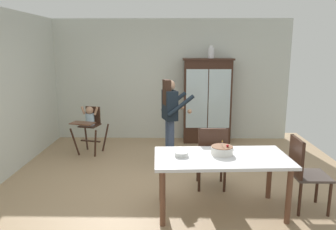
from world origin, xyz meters
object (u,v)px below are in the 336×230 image
at_px(china_cabinet, 207,100).
at_px(high_chair_with_toddler, 90,121).
at_px(dining_chair_far_side, 212,154).
at_px(adult_person, 170,111).
at_px(birthday_cake, 222,150).
at_px(dining_chair_right_end, 303,169).
at_px(serving_bowl, 181,154).
at_px(dining_table, 221,163).
at_px(ceramic_vase, 211,53).

distance_m(china_cabinet, high_chair_with_toddler, 2.57).
height_order(high_chair_with_toddler, dining_chair_far_side, dining_chair_far_side).
xyz_separation_m(adult_person, birthday_cake, (0.69, -1.67, -0.17)).
height_order(birthday_cake, dining_chair_right_end, dining_chair_right_end).
height_order(china_cabinet, dining_chair_far_side, china_cabinet).
distance_m(adult_person, serving_bowl, 1.77).
distance_m(dining_table, serving_bowl, 0.52).
xyz_separation_m(dining_table, serving_bowl, (-0.51, -0.00, 0.12)).
xyz_separation_m(ceramic_vase, dining_table, (-0.18, -3.18, -1.32)).
height_order(adult_person, serving_bowl, adult_person).
relative_size(serving_bowl, dining_chair_far_side, 0.19).
height_order(adult_person, dining_table, adult_person).
distance_m(ceramic_vase, high_chair_with_toddler, 2.92).
bearing_deg(high_chair_with_toddler, china_cabinet, 34.37).
relative_size(adult_person, serving_bowl, 8.50).
bearing_deg(dining_table, adult_person, 111.02).
relative_size(china_cabinet, dining_chair_right_end, 1.93).
xyz_separation_m(serving_bowl, dining_chair_right_end, (1.56, 0.06, -0.21)).
height_order(dining_table, dining_chair_far_side, dining_chair_far_side).
xyz_separation_m(china_cabinet, serving_bowl, (-0.63, -3.18, -0.16)).
bearing_deg(adult_person, china_cabinet, -47.54).
bearing_deg(dining_chair_far_side, dining_table, 94.70).
bearing_deg(adult_person, birthday_cake, -176.17).
distance_m(birthday_cake, serving_bowl, 0.53).
bearing_deg(dining_chair_right_end, high_chair_with_toddler, 56.21).
xyz_separation_m(dining_chair_far_side, dining_chair_right_end, (1.10, -0.58, 0.00)).
xyz_separation_m(dining_table, birthday_cake, (0.01, 0.08, 0.15)).
bearing_deg(china_cabinet, adult_person, -119.07).
distance_m(serving_bowl, dining_chair_far_side, 0.82).
height_order(dining_table, birthday_cake, birthday_cake).
relative_size(dining_table, dining_chair_far_side, 1.80).
bearing_deg(dining_table, serving_bowl, -179.94).
xyz_separation_m(china_cabinet, ceramic_vase, (0.06, 0.00, 1.04)).
xyz_separation_m(high_chair_with_toddler, adult_person, (1.59, -0.53, 0.31)).
bearing_deg(dining_table, ceramic_vase, 86.69).
height_order(china_cabinet, birthday_cake, china_cabinet).
xyz_separation_m(high_chair_with_toddler, serving_bowl, (1.76, -2.28, 0.11)).
bearing_deg(dining_chair_far_side, serving_bowl, 55.27).
relative_size(high_chair_with_toddler, serving_bowl, 5.28).
xyz_separation_m(high_chair_with_toddler, dining_table, (2.27, -2.28, -0.00)).
height_order(adult_person, dining_chair_far_side, adult_person).
bearing_deg(adult_person, dining_table, -177.46).
relative_size(dining_chair_far_side, dining_chair_right_end, 1.00).
bearing_deg(ceramic_vase, dining_chair_right_end, -74.35).
distance_m(china_cabinet, ceramic_vase, 1.04).
xyz_separation_m(china_cabinet, dining_chair_far_side, (-0.17, -2.53, -0.38)).
distance_m(high_chair_with_toddler, adult_person, 1.71).
distance_m(ceramic_vase, dining_table, 3.45).
relative_size(ceramic_vase, birthday_cake, 0.96).
bearing_deg(china_cabinet, high_chair_with_toddler, -159.41).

